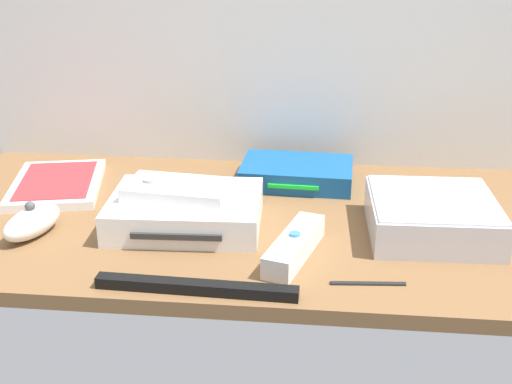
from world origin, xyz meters
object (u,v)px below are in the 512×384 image
remote_wand (295,246)px  stylus_pen (368,282)px  remote_nunchuk (32,222)px  game_console (186,211)px  mini_computer (432,216)px  remote_classic_pad (178,190)px  game_case (57,184)px  sensor_bar (196,287)px  network_router (297,173)px

remote_wand → stylus_pen: bearing=-17.8°
remote_nunchuk → game_console: bearing=34.1°
mini_computer → remote_classic_pad: size_ratio=1.15×
game_case → remote_nunchuk: remote_nunchuk is taller
sensor_bar → remote_classic_pad: bearing=110.0°
sensor_bar → stylus_pen: size_ratio=2.67×
remote_wand → remote_nunchuk: bearing=-167.5°
game_case → remote_classic_pad: 25.78cm
mini_computer → remote_classic_pad: remote_classic_pad is taller
remote_wand → sensor_bar: bearing=-120.9°
sensor_bar → network_router: bearing=76.3°
sensor_bar → stylus_pen: (20.07, 3.93, -0.35)cm
mini_computer → remote_classic_pad: (-35.22, -1.01, 2.77)cm
remote_nunchuk → stylus_pen: (45.12, -8.62, -1.69)cm
game_console → network_router: 23.35cm
game_console → remote_wand: game_console is taller
game_console → stylus_pen: bearing=-31.9°
game_console → game_case: (-23.51, 11.47, -1.44)cm
remote_nunchuk → mini_computer: bearing=25.6°
game_case → sensor_bar: game_case is taller
network_router → remote_wand: (0.86, -25.83, -0.19)cm
game_case → mini_computer: bearing=-22.8°
network_router → remote_nunchuk: remote_nunchuk is taller
remote_classic_pad → stylus_pen: (25.85, -13.89, -5.06)cm
game_console → mini_computer: size_ratio=1.24×
network_router → sensor_bar: (-10.11, -35.94, -1.00)cm
game_console → remote_nunchuk: size_ratio=1.99×
stylus_pen → network_router: bearing=107.3°
network_router → remote_classic_pad: size_ratio=1.22×
remote_classic_pad → remote_nunchuk: bearing=-158.5°
mini_computer → stylus_pen: bearing=-122.2°
game_console → remote_nunchuk: 20.97cm
game_case → network_router: (38.42, 6.49, 0.94)cm
remote_classic_pad → mini_computer: bearing=7.8°
game_console → stylus_pen: (24.87, -14.06, -1.85)cm
game_console → sensor_bar: bearing=-77.5°
network_router → stylus_pen: (9.96, -32.02, -1.35)cm
network_router → remote_nunchuk: 42.24cm
mini_computer → remote_wand: (-18.47, -8.71, -1.13)cm
sensor_bar → stylus_pen: bearing=13.1°
network_router → remote_wand: size_ratio=1.22×
remote_wand → sensor_bar: (-10.97, -10.11, -0.81)cm
game_console → game_case: 26.20cm
mini_computer → remote_nunchuk: 54.86cm
network_router → stylus_pen: 33.55cm
remote_nunchuk → remote_classic_pad: size_ratio=0.72×
remote_wand → remote_nunchuk: size_ratio=1.40×
sensor_bar → game_console: bearing=107.0°
game_case → stylus_pen: bearing=-40.2°
remote_nunchuk → remote_wand: bearing=15.2°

